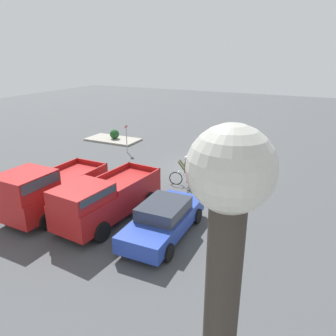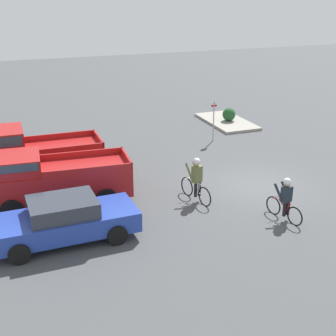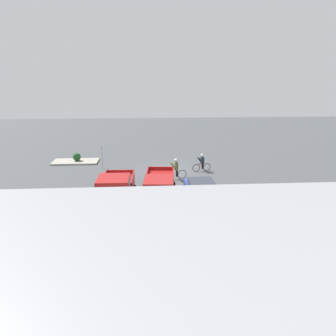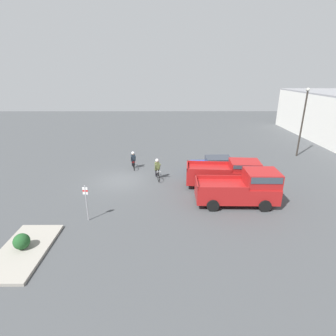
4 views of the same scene
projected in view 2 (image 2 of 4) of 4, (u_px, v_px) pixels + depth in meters
ground_plane at (258, 186)px, 19.28m from camera, size 80.00×80.00×0.00m
sedan_0 at (64, 220)px, 14.92m from camera, size 2.06×4.72×1.45m
pickup_truck_0 at (48, 178)px, 17.21m from camera, size 2.46×5.50×2.09m
pickup_truck_1 at (27, 154)px, 19.44m from camera, size 2.34×5.28×2.33m
cyclist_0 at (196, 179)px, 17.68m from camera, size 1.87×0.55×1.76m
cyclist_1 at (285, 198)px, 16.24m from camera, size 1.68×0.54×1.60m
fire_lane_sign at (214, 116)px, 24.37m from camera, size 0.06×0.30×2.25m
curb_island at (227, 122)px, 28.15m from camera, size 4.37×2.28×0.15m
shrub at (229, 114)px, 27.90m from camera, size 0.78×0.78×0.78m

